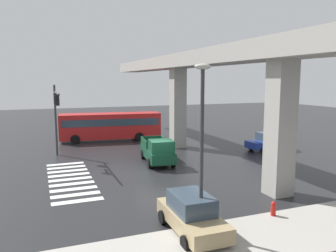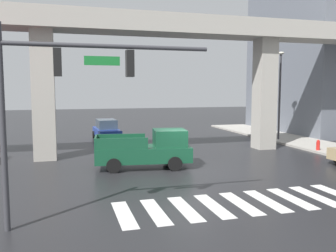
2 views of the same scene
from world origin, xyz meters
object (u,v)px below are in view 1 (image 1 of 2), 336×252
(city_bus, at_px, (110,125))
(sedan_tan, at_px, (192,214))
(sedan_blue, at_px, (269,141))
(street_lamp_near_corner, at_px, (202,130))
(fire_hydrant, at_px, (273,210))
(traffic_signal_mast, at_px, (56,107))
(pickup_truck, at_px, (158,151))

(city_bus, xyz_separation_m, sedan_tan, (23.78, -1.34, -0.87))
(city_bus, height_order, sedan_blue, city_bus)
(street_lamp_near_corner, xyz_separation_m, fire_hydrant, (-0.40, 4.09, -4.13))
(sedan_tan, distance_m, traffic_signal_mast, 17.43)
(street_lamp_near_corner, bearing_deg, pickup_truck, 168.61)
(sedan_blue, distance_m, traffic_signal_mast, 19.44)
(sedan_tan, bearing_deg, fire_hydrant, 89.52)
(city_bus, bearing_deg, traffic_signal_mast, -38.93)
(traffic_signal_mast, height_order, street_lamp_near_corner, street_lamp_near_corner)
(sedan_blue, height_order, street_lamp_near_corner, street_lamp_near_corner)
(city_bus, bearing_deg, sedan_blue, 50.21)
(traffic_signal_mast, bearing_deg, sedan_tan, 15.60)
(fire_hydrant, bearing_deg, pickup_truck, -172.63)
(sedan_blue, height_order, sedan_tan, same)
(city_bus, distance_m, sedan_tan, 23.83)
(city_bus, xyz_separation_m, traffic_signal_mast, (7.34, -5.93, 2.67))
(sedan_tan, height_order, street_lamp_near_corner, street_lamp_near_corner)
(sedan_blue, xyz_separation_m, sedan_tan, (13.05, -14.22, 0.00))
(sedan_blue, height_order, traffic_signal_mast, traffic_signal_mast)
(city_bus, relative_size, fire_hydrant, 12.97)
(sedan_blue, distance_m, street_lamp_near_corner, 19.79)
(traffic_signal_mast, distance_m, street_lamp_near_corner, 17.55)
(city_bus, bearing_deg, pickup_truck, 6.82)
(pickup_truck, xyz_separation_m, fire_hydrant, (12.10, 1.57, -0.56))
(sedan_tan, height_order, fire_hydrant, sedan_tan)
(street_lamp_near_corner, bearing_deg, sedan_tan, -153.45)
(sedan_blue, relative_size, sedan_tan, 1.02)
(pickup_truck, height_order, city_bus, city_bus)
(sedan_tan, xyz_separation_m, traffic_signal_mast, (-16.44, -4.59, 3.54))
(traffic_signal_mast, height_order, fire_hydrant, traffic_signal_mast)
(sedan_blue, bearing_deg, traffic_signal_mast, -100.22)
(fire_hydrant, bearing_deg, city_bus, -172.90)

